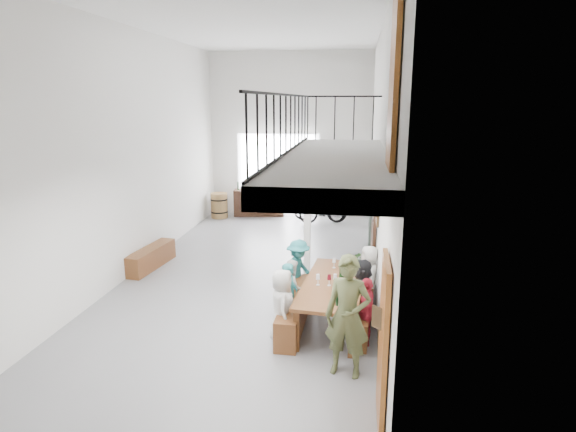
% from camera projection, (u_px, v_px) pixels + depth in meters
% --- Properties ---
extents(floor, '(12.00, 12.00, 0.00)m').
position_uv_depth(floor, '(253.00, 273.00, 11.16)').
color(floor, slate).
rests_on(floor, ground).
extents(room_walls, '(12.00, 12.00, 12.00)m').
position_uv_depth(room_walls, '(250.00, 117.00, 10.33)').
color(room_walls, silver).
rests_on(room_walls, ground).
extents(gateway_portal, '(2.80, 0.08, 2.80)m').
position_uv_depth(gateway_portal, '(278.00, 175.00, 16.60)').
color(gateway_portal, white).
rests_on(gateway_portal, ground).
extents(right_wall_decor, '(0.07, 8.28, 5.07)m').
position_uv_depth(right_wall_decor, '(377.00, 225.00, 8.57)').
color(right_wall_decor, '#924B1C').
rests_on(right_wall_decor, ground).
extents(balcony, '(1.52, 5.62, 4.00)m').
position_uv_depth(balcony, '(334.00, 165.00, 7.18)').
color(balcony, silver).
rests_on(balcony, ground).
extents(tasting_table, '(1.24, 2.59, 0.79)m').
position_uv_depth(tasting_table, '(334.00, 287.00, 8.46)').
color(tasting_table, brown).
rests_on(tasting_table, ground).
extents(bench_inner, '(0.40, 2.27, 0.52)m').
position_uv_depth(bench_inner, '(295.00, 310.00, 8.59)').
color(bench_inner, brown).
rests_on(bench_inner, ground).
extents(bench_wall, '(0.43, 2.05, 0.47)m').
position_uv_depth(bench_wall, '(364.00, 313.00, 8.52)').
color(bench_wall, brown).
rests_on(bench_wall, ground).
extents(tableware, '(0.61, 1.19, 0.35)m').
position_uv_depth(tableware, '(339.00, 272.00, 8.57)').
color(tableware, black).
rests_on(tableware, tasting_table).
extents(side_bench, '(0.57, 1.77, 0.49)m').
position_uv_depth(side_bench, '(151.00, 258.00, 11.49)').
color(side_bench, brown).
rests_on(side_bench, ground).
extents(oak_barrel, '(0.58, 0.58, 0.85)m').
position_uv_depth(oak_barrel, '(219.00, 205.00, 16.35)').
color(oak_barrel, olive).
rests_on(oak_barrel, ground).
extents(serving_counter, '(1.77, 0.72, 0.91)m').
position_uv_depth(serving_counter, '(259.00, 203.00, 16.63)').
color(serving_counter, '#331D12').
rests_on(serving_counter, ground).
extents(counter_bottles, '(1.45, 0.31, 0.28)m').
position_uv_depth(counter_bottles, '(259.00, 186.00, 16.51)').
color(counter_bottles, black).
rests_on(counter_bottles, serving_counter).
extents(guest_left_a, '(0.52, 0.68, 1.26)m').
position_uv_depth(guest_left_a, '(282.00, 306.00, 7.86)').
color(guest_left_a, beige).
rests_on(guest_left_a, ground).
extents(guest_left_b, '(0.28, 0.42, 1.15)m').
position_uv_depth(guest_left_b, '(290.00, 294.00, 8.49)').
color(guest_left_b, '#226F73').
rests_on(guest_left_b, ground).
extents(guest_left_c, '(0.52, 0.60, 1.06)m').
position_uv_depth(guest_left_c, '(292.00, 287.00, 8.93)').
color(guest_left_c, beige).
rests_on(guest_left_c, ground).
extents(guest_left_d, '(0.75, 0.94, 1.28)m').
position_uv_depth(guest_left_d, '(298.00, 271.00, 9.44)').
color(guest_left_d, '#226F73').
rests_on(guest_left_d, ground).
extents(guest_right_a, '(0.29, 0.67, 1.14)m').
position_uv_depth(guest_right_a, '(366.00, 311.00, 7.81)').
color(guest_right_a, '#A51C2B').
rests_on(guest_right_a, ground).
extents(guest_right_b, '(0.39, 1.13, 1.20)m').
position_uv_depth(guest_right_b, '(362.00, 291.00, 8.53)').
color(guest_right_b, black).
rests_on(guest_right_b, ground).
extents(guest_right_c, '(0.54, 0.69, 1.26)m').
position_uv_depth(guest_right_c, '(369.00, 278.00, 9.10)').
color(guest_right_c, beige).
rests_on(guest_right_c, ground).
extents(host_standing, '(0.73, 0.56, 1.81)m').
position_uv_depth(host_standing, '(348.00, 316.00, 6.85)').
color(host_standing, '#464C2B').
rests_on(host_standing, ground).
extents(potted_plant, '(0.44, 0.39, 0.45)m').
position_uv_depth(potted_plant, '(360.00, 260.00, 11.41)').
color(potted_plant, '#184C15').
rests_on(potted_plant, ground).
extents(bicycle_near, '(1.77, 0.80, 0.90)m').
position_uv_depth(bicycle_near, '(319.00, 208.00, 15.88)').
color(bicycle_near, black).
rests_on(bicycle_near, ground).
extents(bicycle_far, '(1.65, 0.85, 0.95)m').
position_uv_depth(bicycle_far, '(323.00, 209.00, 15.58)').
color(bicycle_far, black).
rests_on(bicycle_far, ground).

